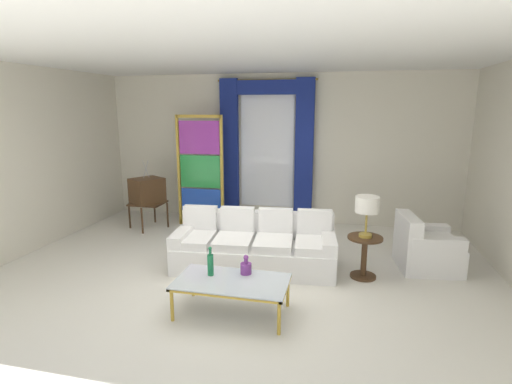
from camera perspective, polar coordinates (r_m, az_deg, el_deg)
ground_plane at (r=5.58m, az=-2.53°, el=-12.53°), size 16.00×16.00×0.00m
wall_rear at (r=8.10m, az=3.21°, el=6.30°), size 8.00×0.12×3.00m
wall_left at (r=7.49m, az=-29.45°, el=4.25°), size 0.12×7.00×3.00m
ceiling_slab at (r=5.88m, az=-0.61°, el=18.92°), size 8.00×7.60×0.04m
curtained_window at (r=7.95m, az=1.51°, el=7.95°), size 2.00×0.17×2.70m
couch_white_long at (r=5.87m, az=-0.16°, el=-8.00°), size 2.41×1.14×0.86m
coffee_table at (r=4.58m, az=-3.56°, el=-13.12°), size 1.29×0.70×0.41m
bottle_blue_decanter at (r=4.70m, az=-1.47°, el=-10.93°), size 0.13×0.13×0.23m
bottle_crystal_tall at (r=4.66m, az=-6.66°, el=-10.32°), size 0.07×0.07×0.35m
vintage_tv at (r=7.89m, az=-15.59°, el=0.04°), size 0.74×0.76×1.35m
armchair_white at (r=6.32m, az=23.30°, el=-7.72°), size 0.92×0.91×0.80m
stained_glass_divider at (r=7.77m, az=-8.14°, el=2.66°), size 0.95×0.05×2.20m
peacock_figurine at (r=7.45m, az=-6.12°, el=-4.33°), size 0.44×0.60×0.50m
round_side_table at (r=5.69m, az=15.51°, el=-8.59°), size 0.48×0.48×0.59m
table_lamp_brass at (r=5.50m, az=15.91°, el=-2.01°), size 0.32×0.32×0.57m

